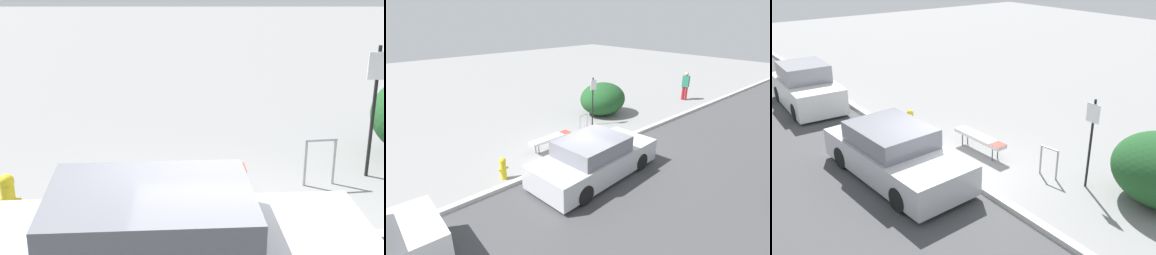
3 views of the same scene
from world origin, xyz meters
TOP-DOWN VIEW (x-y plane):
  - ground_plane at (0.00, 0.00)m, footprint 60.00×60.00m
  - road_strip at (0.00, -5.15)m, footprint 60.00×10.00m
  - curb at (0.00, 0.00)m, footprint 60.00×0.20m
  - bench at (-0.50, 1.34)m, footprint 1.91×0.44m
  - bike_rack at (1.72, 1.84)m, footprint 0.55×0.13m
  - sign_post at (2.65, 2.19)m, footprint 0.36×0.08m
  - fire_hydrant at (-3.04, 0.52)m, footprint 0.36×0.22m
  - shrub_hedge at (4.18, 2.99)m, footprint 2.50×2.18m
  - pedestrian at (10.00, 1.56)m, footprint 0.29×0.43m
  - parked_car_near at (-0.71, -1.31)m, footprint 4.65×2.11m

SIDE VIEW (x-z plane):
  - ground_plane at x=0.00m, z-range 0.00..0.00m
  - road_strip at x=0.00m, z-range 0.00..0.01m
  - curb at x=0.00m, z-range 0.00..0.13m
  - fire_hydrant at x=-3.04m, z-range 0.03..0.79m
  - bench at x=-0.50m, z-range 0.19..0.71m
  - bike_rack at x=1.72m, z-range 0.09..0.91m
  - parked_car_near at x=-0.71m, z-range -0.05..1.33m
  - shrub_hedge at x=4.18m, z-range 0.00..1.70m
  - pedestrian at x=10.00m, z-range 0.06..1.80m
  - sign_post at x=2.65m, z-range 0.23..2.53m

